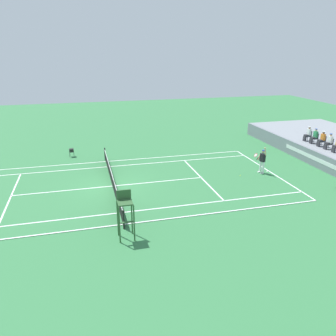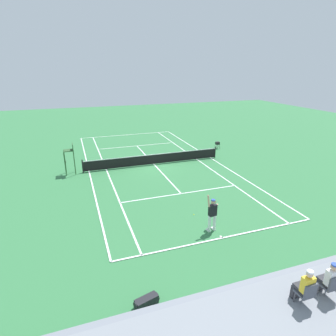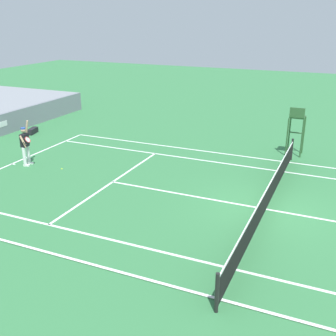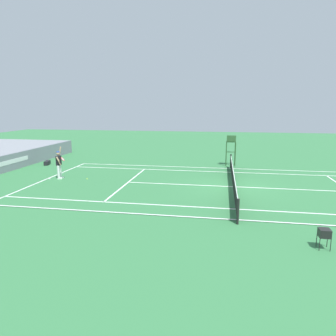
{
  "view_description": "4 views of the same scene",
  "coord_description": "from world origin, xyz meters",
  "px_view_note": "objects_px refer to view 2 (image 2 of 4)",
  "views": [
    {
      "loc": [
        21.44,
        -1.68,
        8.8
      ],
      "look_at": [
        0.06,
        3.89,
        1.0
      ],
      "focal_mm": 35.97,
      "sensor_mm": 36.0,
      "label": 1
    },
    {
      "loc": [
        6.48,
        22.29,
        8.02
      ],
      "look_at": [
        0.06,
        3.89,
        1.0
      ],
      "focal_mm": 30.11,
      "sensor_mm": 36.0,
      "label": 2
    },
    {
      "loc": [
        -13.66,
        -2.17,
        6.59
      ],
      "look_at": [
        0.06,
        3.89,
        1.0
      ],
      "focal_mm": 44.07,
      "sensor_mm": 36.0,
      "label": 3
    },
    {
      "loc": [
        -18.08,
        0.74,
        4.69
      ],
      "look_at": [
        0.06,
        3.89,
        1.0
      ],
      "focal_mm": 33.15,
      "sensor_mm": 36.0,
      "label": 4
    }
  ],
  "objects_px": {
    "tennis_player": "(212,214)",
    "ball_hopper": "(218,143)",
    "umpire_chair": "(70,155)",
    "spectator_seated_3": "(328,280)",
    "spectator_seated_4": "(304,287)",
    "equipment_bag": "(146,301)",
    "tennis_ball": "(194,215)"
  },
  "relations": [
    {
      "from": "tennis_player",
      "to": "ball_hopper",
      "type": "relative_size",
      "value": 2.98
    },
    {
      "from": "umpire_chair",
      "to": "ball_hopper",
      "type": "xyz_separation_m",
      "value": [
        -14.49,
        -2.72,
        -0.98
      ]
    },
    {
      "from": "spectator_seated_3",
      "to": "spectator_seated_4",
      "type": "xyz_separation_m",
      "value": [
        0.92,
        0.0,
        0.0
      ]
    },
    {
      "from": "spectator_seated_4",
      "to": "equipment_bag",
      "type": "height_order",
      "value": "spectator_seated_4"
    },
    {
      "from": "tennis_player",
      "to": "equipment_bag",
      "type": "distance_m",
      "value": 5.75
    },
    {
      "from": "spectator_seated_4",
      "to": "ball_hopper",
      "type": "distance_m",
      "value": 21.68
    },
    {
      "from": "spectator_seated_3",
      "to": "tennis_ball",
      "type": "distance_m",
      "value": 8.28
    },
    {
      "from": "tennis_player",
      "to": "ball_hopper",
      "type": "bearing_deg",
      "value": -119.69
    },
    {
      "from": "ball_hopper",
      "to": "equipment_bag",
      "type": "bearing_deg",
      "value": 54.68
    },
    {
      "from": "spectator_seated_3",
      "to": "tennis_player",
      "type": "height_order",
      "value": "spectator_seated_3"
    },
    {
      "from": "spectator_seated_3",
      "to": "umpire_chair",
      "type": "relative_size",
      "value": 0.52
    },
    {
      "from": "ball_hopper",
      "to": "umpire_chair",
      "type": "bearing_deg",
      "value": 10.64
    },
    {
      "from": "spectator_seated_4",
      "to": "umpire_chair",
      "type": "distance_m",
      "value": 18.46
    },
    {
      "from": "equipment_bag",
      "to": "tennis_player",
      "type": "bearing_deg",
      "value": -141.29
    },
    {
      "from": "ball_hopper",
      "to": "tennis_ball",
      "type": "bearing_deg",
      "value": 56.14
    },
    {
      "from": "equipment_bag",
      "to": "spectator_seated_3",
      "type": "bearing_deg",
      "value": 152.41
    },
    {
      "from": "spectator_seated_4",
      "to": "tennis_ball",
      "type": "distance_m",
      "value": 8.23
    },
    {
      "from": "umpire_chair",
      "to": "tennis_player",
      "type": "bearing_deg",
      "value": 120.74
    },
    {
      "from": "spectator_seated_4",
      "to": "equipment_bag",
      "type": "bearing_deg",
      "value": -32.54
    },
    {
      "from": "equipment_bag",
      "to": "ball_hopper",
      "type": "bearing_deg",
      "value": -125.32
    },
    {
      "from": "spectator_seated_4",
      "to": "umpire_chair",
      "type": "bearing_deg",
      "value": -69.88
    },
    {
      "from": "spectator_seated_4",
      "to": "tennis_player",
      "type": "height_order",
      "value": "spectator_seated_4"
    },
    {
      "from": "umpire_chair",
      "to": "equipment_bag",
      "type": "height_order",
      "value": "umpire_chair"
    },
    {
      "from": "tennis_ball",
      "to": "umpire_chair",
      "type": "xyz_separation_m",
      "value": [
        6.42,
        -9.3,
        1.52
      ]
    },
    {
      "from": "spectator_seated_4",
      "to": "tennis_ball",
      "type": "xyz_separation_m",
      "value": [
        -0.07,
        -8.03,
        -1.82
      ]
    },
    {
      "from": "umpire_chair",
      "to": "ball_hopper",
      "type": "relative_size",
      "value": 3.49
    },
    {
      "from": "equipment_bag",
      "to": "ball_hopper",
      "type": "height_order",
      "value": "ball_hopper"
    },
    {
      "from": "umpire_chair",
      "to": "ball_hopper",
      "type": "height_order",
      "value": "umpire_chair"
    },
    {
      "from": "tennis_ball",
      "to": "umpire_chair",
      "type": "bearing_deg",
      "value": -55.38
    },
    {
      "from": "spectator_seated_3",
      "to": "tennis_ball",
      "type": "xyz_separation_m",
      "value": [
        0.85,
        -8.03,
        -1.82
      ]
    },
    {
      "from": "umpire_chair",
      "to": "ball_hopper",
      "type": "bearing_deg",
      "value": -169.36
    },
    {
      "from": "tennis_player",
      "to": "umpire_chair",
      "type": "bearing_deg",
      "value": -59.26
    }
  ]
}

